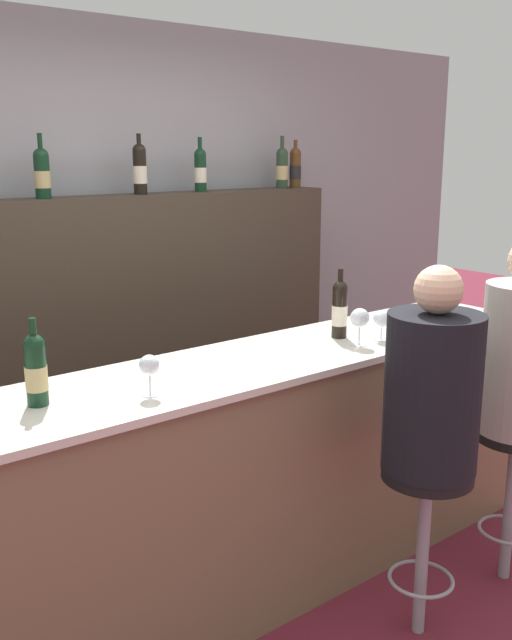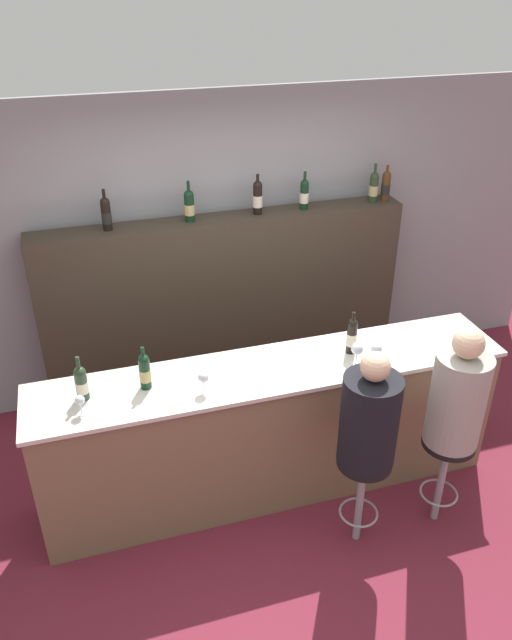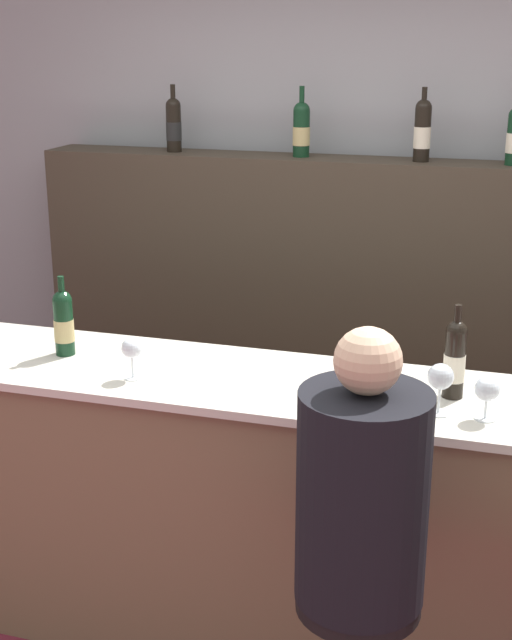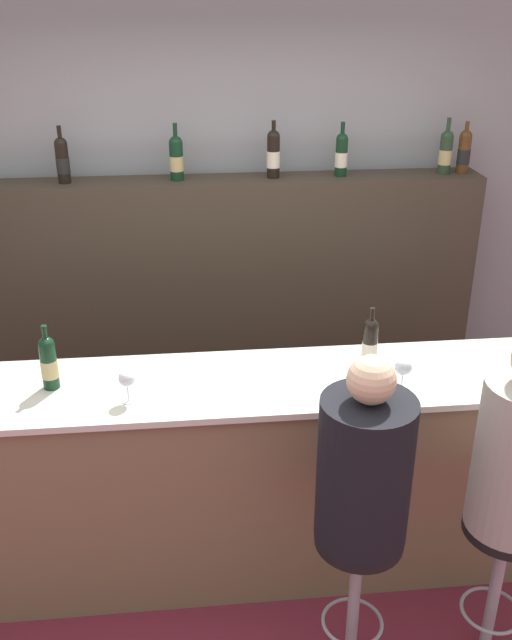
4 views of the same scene
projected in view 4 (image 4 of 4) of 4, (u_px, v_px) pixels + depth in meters
ground_plane at (250, 603)px, 3.39m from camera, size 16.00×16.00×0.00m
wall_back at (222, 226)px, 4.46m from camera, size 6.40×0.05×2.60m
bar_counter at (244, 477)px, 3.41m from camera, size 3.25×0.59×1.06m
back_bar_cabinet at (226, 309)px, 4.45m from camera, size 3.05×0.28×1.65m
wine_bottle_counter_1 at (49, 362)px, 3.08m from camera, size 0.07×0.07×0.30m
wine_bottle_counter_2 at (370, 345)px, 3.21m from camera, size 0.07×0.07×0.32m
wine_bottle_backbar_0 at (62, 160)px, 3.96m from camera, size 0.07×0.07×0.32m
wine_bottle_backbar_1 at (176, 158)px, 4.02m from camera, size 0.08×0.08×0.32m
wine_bottle_backbar_2 at (273, 154)px, 4.07m from camera, size 0.08×0.08×0.32m
wine_bottle_backbar_3 at (341, 154)px, 4.11m from camera, size 0.07×0.07×0.31m
wine_bottle_backbar_4 at (446, 151)px, 4.17m from camera, size 0.08×0.08×0.32m
wine_bottle_backbar_5 at (464, 151)px, 4.18m from camera, size 0.07×0.07×0.30m
wine_glass_1 at (127, 379)px, 2.98m from camera, size 0.07×0.07×0.15m
wine_glass_2 at (372, 364)px, 3.07m from camera, size 0.08×0.08×0.17m
wine_glass_3 at (403, 368)px, 3.10m from camera, size 0.08×0.08×0.14m
bar_stool_left at (357, 565)px, 2.86m from camera, size 0.35×0.35×0.71m
guest_seated_left at (365, 465)px, 2.66m from camera, size 0.36×0.36×0.79m
bar_stool_right at (502, 554)px, 2.92m from camera, size 0.35×0.35×0.71m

